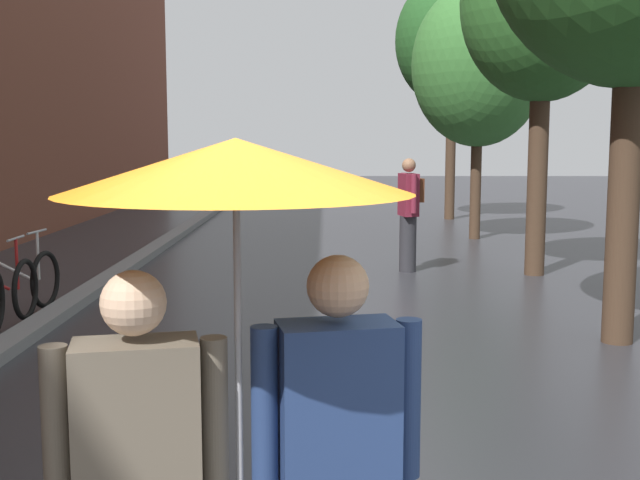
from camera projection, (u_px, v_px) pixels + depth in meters
name	position (u px, v px, depth m)	size (l,w,h in m)	color
kerb_strip	(126.00, 267.00, 12.44)	(0.30, 36.00, 0.12)	slate
street_tree_2	(543.00, 4.00, 11.64)	(2.39, 2.39, 5.42)	#473323
street_tree_3	(479.00, 66.00, 15.96)	(2.65, 2.65, 5.07)	#473323
street_tree_4	(453.00, 41.00, 19.72)	(2.81, 2.81, 6.02)	#473323
parked_bicycle_7	(5.00, 276.00, 9.81)	(1.16, 0.83, 0.96)	black
couple_under_umbrella	(239.00, 343.00, 2.65)	(1.23, 1.15, 2.06)	#2D2D33
pedestrian_walking_midground	(409.00, 212.00, 12.33)	(0.38, 0.58, 1.73)	#2D2D33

